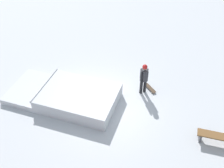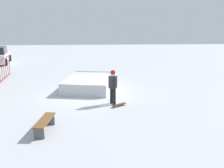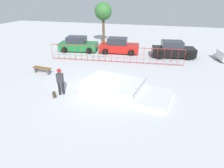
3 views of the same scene
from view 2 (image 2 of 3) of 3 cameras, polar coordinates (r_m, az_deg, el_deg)
ground_plane at (r=15.05m, az=-5.10°, el=-2.34°), size 60.00×60.00×0.00m
skate_ramp at (r=16.70m, az=-4.55°, el=0.39°), size 5.78×3.53×0.74m
skater at (r=13.17m, az=0.19°, el=-0.07°), size 0.40×0.44×1.73m
skateboard at (r=13.08m, az=1.50°, el=-4.42°), size 0.64×0.76×0.09m
park_bench at (r=10.46m, az=-14.08°, el=-7.93°), size 1.64×0.60×0.48m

